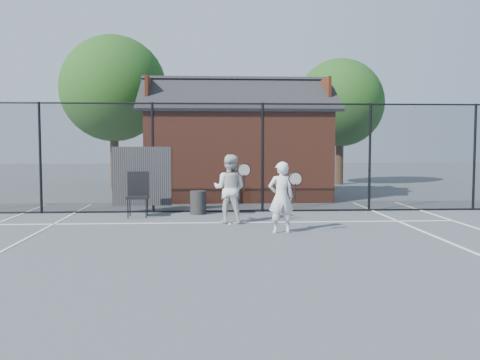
{
  "coord_description": "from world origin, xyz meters",
  "views": [
    {
      "loc": [
        -0.48,
        -9.63,
        1.91
      ],
      "look_at": [
        0.2,
        1.9,
        1.1
      ],
      "focal_mm": 40.0,
      "sensor_mm": 36.0,
      "label": 1
    }
  ],
  "objects": [
    {
      "name": "player_back",
      "position": [
        0.01,
        3.0,
        0.82
      ],
      "size": [
        0.95,
        0.82,
        1.63
      ],
      "color": "silver",
      "rests_on": "ground"
    },
    {
      "name": "court_lines",
      "position": [
        0.0,
        -1.32,
        0.01
      ],
      "size": [
        11.02,
        18.0,
        0.01
      ],
      "color": "silver",
      "rests_on": "ground"
    },
    {
      "name": "tree_right",
      "position": [
        5.5,
        14.5,
        3.71
      ],
      "size": [
        3.97,
        3.97,
        5.7
      ],
      "color": "#321F14",
      "rests_on": "ground"
    },
    {
      "name": "tree_left",
      "position": [
        -4.5,
        13.5,
        4.19
      ],
      "size": [
        4.48,
        4.48,
        6.44
      ],
      "color": "#321F14",
      "rests_on": "ground"
    },
    {
      "name": "waste_bin",
      "position": [
        -0.77,
        4.6,
        0.31
      ],
      "size": [
        0.5,
        0.5,
        0.62
      ],
      "primitive_type": "cylinder",
      "rotation": [
        0.0,
        0.0,
        0.2
      ],
      "color": "#242424",
      "rests_on": "ground"
    },
    {
      "name": "chair_right",
      "position": [
        0.13,
        4.6,
        0.47
      ],
      "size": [
        0.49,
        0.51,
        0.94
      ],
      "primitive_type": "cube",
      "rotation": [
        0.0,
        0.0,
        -0.08
      ],
      "color": "black",
      "rests_on": "ground"
    },
    {
      "name": "player_front",
      "position": [
        1.05,
        1.53,
        0.76
      ],
      "size": [
        0.7,
        0.53,
        1.51
      ],
      "color": "silver",
      "rests_on": "ground"
    },
    {
      "name": "fence",
      "position": [
        -0.3,
        5.0,
        1.45
      ],
      "size": [
        22.04,
        3.0,
        3.0
      ],
      "color": "black",
      "rests_on": "ground"
    },
    {
      "name": "chair_left",
      "position": [
        -2.3,
        4.1,
        0.57
      ],
      "size": [
        0.56,
        0.59,
        1.13
      ],
      "primitive_type": "cube",
      "rotation": [
        0.0,
        0.0,
        0.03
      ],
      "color": "black",
      "rests_on": "ground"
    },
    {
      "name": "ground",
      "position": [
        0.0,
        0.0,
        0.0
      ],
      "size": [
        80.0,
        80.0,
        0.0
      ],
      "primitive_type": "plane",
      "color": "#4B5255",
      "rests_on": "ground"
    },
    {
      "name": "clubhouse",
      "position": [
        0.5,
        9.0,
        1.61
      ],
      "size": [
        6.5,
        4.36,
        4.19
      ],
      "color": "maroon",
      "rests_on": "ground"
    }
  ]
}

